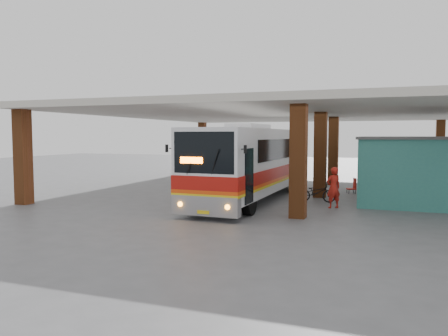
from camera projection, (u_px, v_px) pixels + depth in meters
ground at (246, 202)px, 20.63m from camera, size 90.00×90.00×0.00m
brick_columns at (297, 153)px, 24.66m from camera, size 20.10×21.60×4.35m
canopy_roof at (287, 113)px, 26.21m from camera, size 21.00×23.00×0.30m
shop_building at (414, 168)px, 21.68m from camera, size 5.20×8.20×3.11m
coach_bus at (255, 162)px, 21.64m from camera, size 2.94×12.77×3.70m
motorcycle at (316, 192)px, 20.72m from camera, size 1.84×0.77×0.94m
pedestrian at (333, 188)px, 18.99m from camera, size 0.78×0.73×1.80m
red_chair at (353, 186)px, 23.89m from camera, size 0.57×0.57×0.84m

